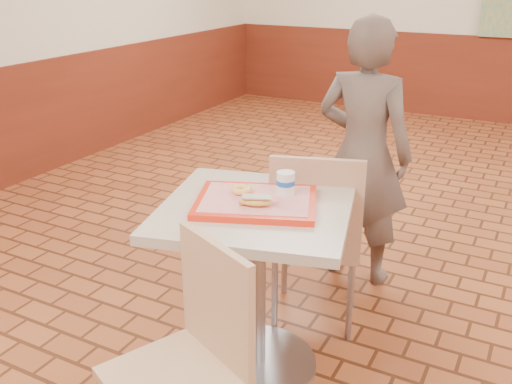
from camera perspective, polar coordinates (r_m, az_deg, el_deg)
The scene contains 9 objects.
wainscot_band at distance 2.68m, azimuth 23.30°, elevation -8.74°, with size 8.00×10.00×1.00m.
main_table at distance 2.53m, azimuth -0.00°, elevation -7.00°, with size 0.79×0.79×0.83m.
chair_main_front at distance 2.10m, azimuth -6.53°, elevation -15.70°, with size 0.56×0.56×0.91m.
chair_main_back at distance 2.88m, azimuth 6.04°, elevation -3.94°, with size 0.56×0.56×0.96m.
customer at distance 3.32m, azimuth 10.67°, elevation 3.75°, with size 0.56×0.37×1.55m, color brown.
serving_tray at distance 2.41m, azimuth 0.00°, elevation -0.99°, with size 0.50×0.39×0.03m.
ring_donut at distance 2.46m, azimuth -1.45°, elevation 0.24°, with size 0.09×0.09×0.03m, color #F8BC5A.
long_john_donut at distance 2.32m, azimuth -0.02°, elevation -0.92°, with size 0.15×0.11×0.04m.
paper_cup at distance 2.43m, azimuth 2.97°, elevation 0.90°, with size 0.08×0.08×0.10m.
Camera 1 is at (0.05, -2.35, 1.78)m, focal length 40.00 mm.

